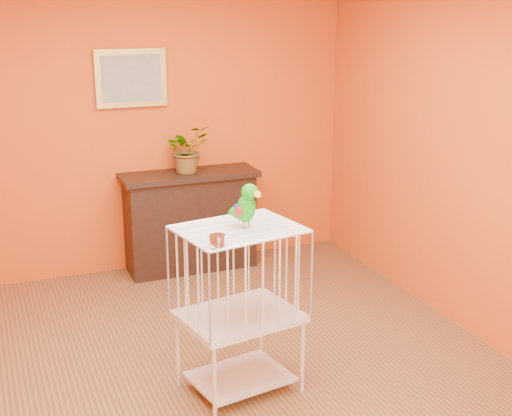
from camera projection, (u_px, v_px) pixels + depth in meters
name	position (u px, v px, depth m)	size (l,w,h in m)	color
ground	(216.00, 380.00, 4.67)	(4.50, 4.50, 0.00)	brown
room_shell	(212.00, 143.00, 4.23)	(4.50, 4.50, 4.50)	#C53E12
console_cabinet	(190.00, 221.00, 6.51)	(1.23, 0.44, 0.91)	black
potted_plant	(188.00, 155.00, 6.33)	(0.38, 0.43, 0.33)	#26722D
framed_picture	(131.00, 78.00, 6.16)	(0.62, 0.04, 0.50)	gold
birdcage	(239.00, 308.00, 4.42)	(0.79, 0.66, 1.08)	beige
feed_cup	(217.00, 240.00, 3.94)	(0.09, 0.09, 0.06)	silver
parrot	(246.00, 205.00, 4.24)	(0.16, 0.25, 0.28)	#59544C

